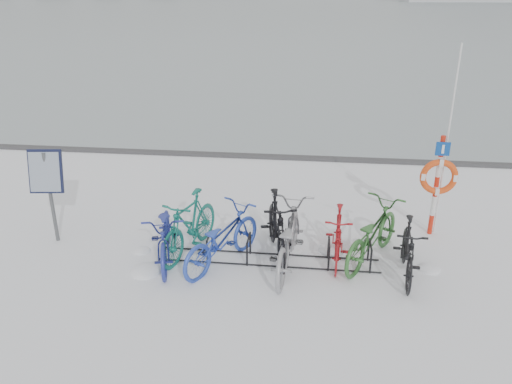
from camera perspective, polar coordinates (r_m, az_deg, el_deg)
ground at (r=9.18m, az=1.41°, el=-7.83°), size 900.00×900.00×0.00m
ice_sheet at (r=162.99m, az=7.08°, el=20.42°), size 400.00×298.00×0.02m
quay_edge at (r=14.57m, az=3.67°, el=3.97°), size 400.00×0.25×0.10m
bike_rack at (r=9.09m, az=1.42°, el=-6.84°), size 4.00×0.48×0.46m
info_board at (r=10.09m, az=-22.81°, el=1.60°), size 0.65×0.31×1.86m
lifebuoy_station at (r=10.21m, az=20.16°, el=1.66°), size 0.72×0.22×3.72m
bike_0 at (r=9.15m, az=-10.30°, el=-4.58°), size 1.17×2.12×1.06m
bike_1 at (r=9.30m, az=-7.63°, el=-3.53°), size 1.08×2.04×1.18m
bike_2 at (r=8.88m, az=-3.94°, el=-5.05°), size 1.60×2.13×1.07m
bike_3 at (r=9.10m, az=2.39°, el=-3.82°), size 0.99×2.09×1.21m
bike_4 at (r=8.76m, az=3.61°, el=-5.11°), size 0.97×2.29×1.17m
bike_5 at (r=9.12m, az=9.37°, el=-4.79°), size 0.56×1.69×1.00m
bike_6 at (r=9.22m, az=13.11°, el=-4.45°), size 1.65×2.19×1.10m
bike_7 at (r=8.89m, az=17.00°, el=-6.19°), size 0.63×1.74×1.03m
snow_drifts at (r=9.17m, az=0.33°, el=-7.86°), size 5.63×1.70×0.20m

